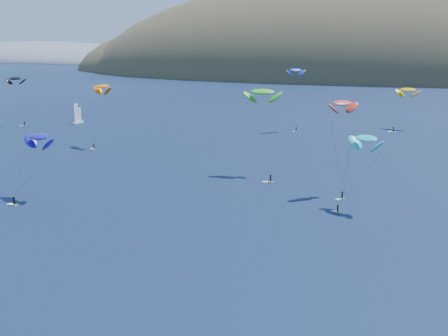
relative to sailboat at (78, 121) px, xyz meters
The scene contains 11 objects.
island 396.61m from the sailboat, 70.91° to the left, with size 730.00×300.00×210.00m.
headland 665.04m from the sailboat, 122.26° to the left, with size 460.00×250.00×60.00m.
sailboat is the anchor object (origin of this frame).
kitesurfer_1 60.87m from the sailboat, 51.40° to the right, with size 9.83×11.82×22.45m.
kitesurfer_3 121.27m from the sailboat, 36.23° to the right, with size 10.60×13.25×24.61m.
kitesurfer_4 93.92m from the sailboat, ahead, with size 8.15×7.25×25.49m.
kitesurfer_5 160.21m from the sailboat, 38.19° to the right, with size 10.16×9.68×17.74m.
kitesurfer_9 148.96m from the sailboat, 36.19° to the right, with size 8.11×9.50×23.58m.
kitesurfer_10 123.32m from the sailboat, 63.97° to the right, with size 10.23×12.46×16.72m.
kitesurfer_11 135.50m from the sailboat, 10.59° to the left, with size 10.68×15.18×18.11m.
kitesurfer_12 30.16m from the sailboat, 155.96° to the right, with size 10.30×6.72×21.27m.
Camera 1 is at (43.92, -43.72, 36.84)m, focal length 50.00 mm.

